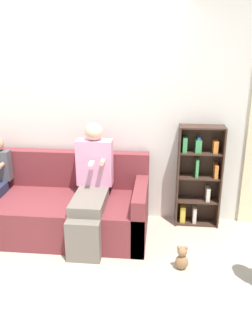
% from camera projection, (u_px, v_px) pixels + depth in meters
% --- Properties ---
extents(ground_plane, '(14.00, 14.00, 0.00)m').
position_uv_depth(ground_plane, '(51.00, 258.00, 3.59)').
color(ground_plane, '#B2A893').
extents(back_wall, '(10.00, 0.06, 2.55)m').
position_uv_depth(back_wall, '(70.00, 113.00, 4.14)').
color(back_wall, silver).
rests_on(back_wall, ground_plane).
extents(couch, '(2.11, 0.92, 0.86)m').
position_uv_depth(couch, '(54.00, 208.00, 4.03)').
color(couch, maroon).
rests_on(couch, ground_plane).
extents(adult_seated, '(0.40, 0.88, 1.24)m').
position_uv_depth(adult_seated, '(91.00, 184.00, 3.79)').
color(adult_seated, '#70665B').
rests_on(adult_seated, ground_plane).
extents(bookshelf, '(0.50, 0.23, 1.19)m').
position_uv_depth(bookshelf, '(198.00, 175.00, 4.11)').
color(bookshelf, '#3D281E').
rests_on(bookshelf, ground_plane).
extents(teddy_bear, '(0.12, 0.10, 0.25)m').
position_uv_depth(teddy_bear, '(182.00, 258.00, 3.38)').
color(teddy_bear, '#936B47').
rests_on(teddy_bear, ground_plane).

